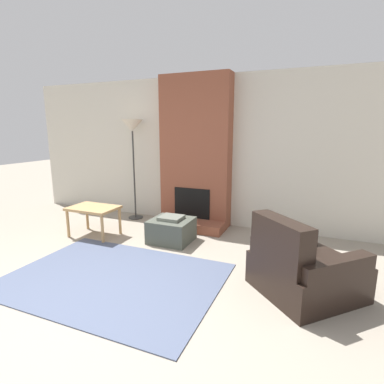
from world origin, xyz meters
The scene contains 8 objects.
ground_plane centered at (0.00, 0.00, 0.00)m, with size 24.00×24.00×0.00m, color gray.
wall_back centered at (0.00, 3.28, 1.30)m, with size 7.25×0.06×2.60m, color beige.
fireplace centered at (0.00, 3.07, 1.21)m, with size 1.24×0.69×2.60m.
ottoman centered at (-0.01, 2.14, 0.18)m, with size 0.61×0.57×0.40m.
armchair centered at (1.90, 1.32, 0.26)m, with size 1.28×1.28×0.85m.
side_table centered at (-1.28, 1.89, 0.42)m, with size 0.76×0.52×0.48m.
floor_lamp_left centered at (-1.21, 2.98, 1.66)m, with size 0.40×0.40×1.87m.
area_rug centered at (-0.11, 0.83, 0.01)m, with size 2.44×1.75×0.01m, color #4C5670.
Camera 1 is at (1.96, -1.77, 1.70)m, focal length 28.00 mm.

